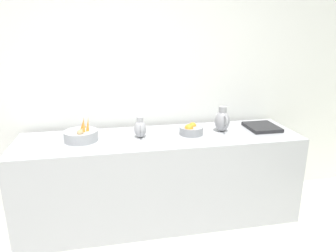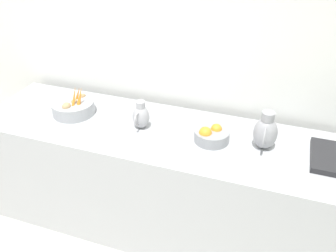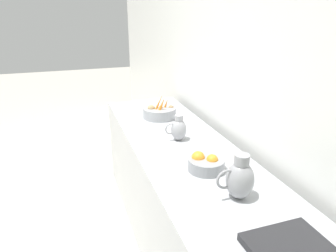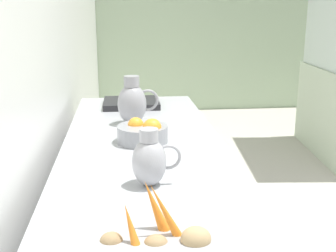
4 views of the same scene
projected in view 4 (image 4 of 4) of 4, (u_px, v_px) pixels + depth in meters
tile_wall_left at (34, 0)px, 1.92m from camera, size 0.10×8.86×3.00m
orange_bowl at (143, 132)px, 1.93m from camera, size 0.23×0.23×0.12m
metal_pitcher_tall at (133, 103)px, 2.22m from camera, size 0.21×0.15×0.25m
metal_pitcher_short at (150, 160)px, 1.45m from camera, size 0.17×0.12×0.20m
counter_sink_basin at (131, 103)px, 2.67m from camera, size 0.34×0.30×0.04m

